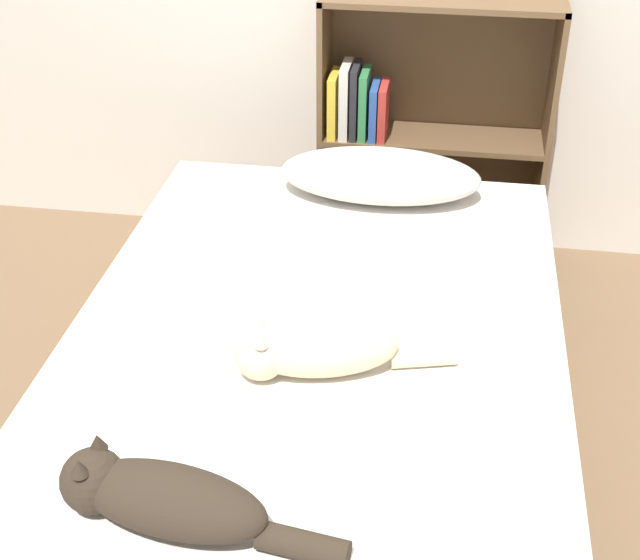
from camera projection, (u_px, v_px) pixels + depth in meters
name	position (u px, v px, depth m)	size (l,w,h in m)	color
ground_plane	(312.00, 493.00, 2.43)	(8.00, 8.00, 0.00)	brown
bed	(311.00, 426.00, 2.30)	(1.27, 2.02, 0.50)	#99754C
pillow	(380.00, 175.00, 2.80)	(0.63, 0.31, 0.14)	beige
cat_light	(314.00, 350.00, 2.05)	(0.51, 0.22, 0.15)	beige
cat_dark	(160.00, 498.00, 1.67)	(0.57, 0.21, 0.15)	#33281E
bookshelf	(424.00, 128.00, 3.24)	(0.81, 0.26, 1.00)	brown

